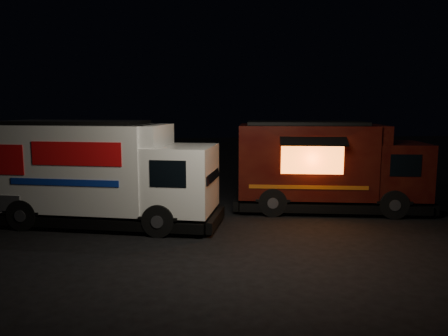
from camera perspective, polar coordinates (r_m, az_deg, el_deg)
The scene contains 3 objects.
ground at distance 14.38m, azimuth 0.78°, elevation -7.35°, with size 80.00×80.00×0.00m, color black.
white_truck at distance 14.61m, azimuth -15.19°, elevation -0.63°, with size 7.42×2.53×3.37m, color silver, non-canonical shape.
red_truck at distance 16.53m, azimuth 13.71°, elevation 0.23°, with size 7.04×2.59×3.27m, color #3C120B, non-canonical shape.
Camera 1 is at (-1.67, -13.76, 3.81)m, focal length 35.00 mm.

